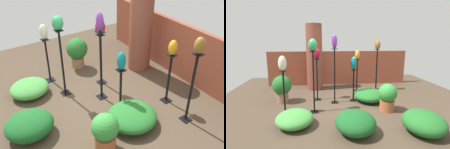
# 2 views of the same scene
# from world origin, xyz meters

# --- Properties ---
(ground_plane) EXTENTS (8.00, 8.00, 0.00)m
(ground_plane) POSITION_xyz_m (0.00, 0.00, 0.00)
(ground_plane) COLOR #4C3D2D
(brick_wall_back) EXTENTS (5.60, 0.12, 1.37)m
(brick_wall_back) POSITION_xyz_m (0.00, 2.47, 0.68)
(brick_wall_back) COLOR brown
(brick_wall_back) RESTS_ON ground
(brick_pillar) EXTENTS (0.58, 0.58, 2.39)m
(brick_pillar) POSITION_xyz_m (-0.96, 1.87, 1.19)
(brick_pillar) COLOR brown
(brick_pillar) RESTS_ON ground
(pedestal_jade) EXTENTS (0.20, 0.20, 1.56)m
(pedestal_jade) POSITION_xyz_m (-0.93, -0.30, 0.73)
(pedestal_jade) COLOR black
(pedestal_jade) RESTS_ON ground
(pedestal_violet) EXTENTS (0.20, 0.20, 1.59)m
(pedestal_violet) POSITION_xyz_m (-0.35, 0.33, 0.74)
(pedestal_violet) COLOR black
(pedestal_violet) RESTS_ON ground
(pedestal_teal) EXTENTS (0.20, 0.20, 0.97)m
(pedestal_teal) POSITION_xyz_m (0.23, 0.44, 0.44)
(pedestal_teal) COLOR black
(pedestal_teal) RESTS_ON ground
(pedestal_ivory) EXTENTS (0.20, 0.20, 1.11)m
(pedestal_ivory) POSITION_xyz_m (-1.65, -0.38, 0.51)
(pedestal_ivory) COLOR black
(pedestal_ivory) RESTS_ON ground
(pedestal_bronze) EXTENTS (0.20, 0.20, 1.50)m
(pedestal_bronze) POSITION_xyz_m (1.23, 1.34, 0.69)
(pedestal_bronze) COLOR black
(pedestal_bronze) RESTS_ON ground
(pedestal_ruby) EXTENTS (0.20, 0.20, 1.27)m
(pedestal_ruby) POSITION_xyz_m (-0.86, 0.63, 0.58)
(pedestal_ruby) COLOR black
(pedestal_ruby) RESTS_ON ground
(pedestal_amber) EXTENTS (0.20, 0.20, 1.15)m
(pedestal_amber) POSITION_xyz_m (0.55, 1.45, 0.52)
(pedestal_amber) COLOR black
(pedestal_amber) RESTS_ON ground
(art_vase_jade) EXTENTS (0.22, 0.23, 0.30)m
(art_vase_jade) POSITION_xyz_m (-0.93, -0.30, 1.71)
(art_vase_jade) COLOR #2D9356
(art_vase_jade) RESTS_ON pedestal_jade
(art_vase_violet) EXTENTS (0.15, 0.16, 0.39)m
(art_vase_violet) POSITION_xyz_m (-0.35, 0.33, 1.79)
(art_vase_violet) COLOR #6B2D8C
(art_vase_violet) RESTS_ON pedestal_violet
(art_vase_teal) EXTENTS (0.17, 0.18, 0.38)m
(art_vase_teal) POSITION_xyz_m (0.23, 0.44, 1.16)
(art_vase_teal) COLOR #0F727A
(art_vase_teal) RESTS_ON pedestal_teal
(art_vase_ivory) EXTENTS (0.19, 0.18, 0.36)m
(art_vase_ivory) POSITION_xyz_m (-1.65, -0.38, 1.29)
(art_vase_ivory) COLOR beige
(art_vase_ivory) RESTS_ON pedestal_ivory
(art_vase_bronze) EXTENTS (0.19, 0.21, 0.31)m
(art_vase_bronze) POSITION_xyz_m (1.23, 1.34, 1.65)
(art_vase_bronze) COLOR brown
(art_vase_bronze) RESTS_ON pedestal_bronze
(art_vase_ruby) EXTENTS (0.21, 0.23, 0.33)m
(art_vase_ruby) POSITION_xyz_m (-0.86, 0.63, 1.44)
(art_vase_ruby) COLOR maroon
(art_vase_ruby) RESTS_ON pedestal_ruby
(art_vase_amber) EXTENTS (0.18, 0.18, 0.32)m
(art_vase_amber) POSITION_xyz_m (0.55, 1.45, 1.31)
(art_vase_amber) COLOR orange
(art_vase_amber) RESTS_ON pedestal_amber
(potted_plant_front_right) EXTENTS (0.56, 0.56, 0.81)m
(potted_plant_front_right) POSITION_xyz_m (-1.88, 0.52, 0.47)
(potted_plant_front_right) COLOR #936B4C
(potted_plant_front_right) RESTS_ON ground
(potted_plant_near_pillar) EXTENTS (0.49, 0.49, 0.73)m
(potted_plant_near_pillar) POSITION_xyz_m (0.96, -0.40, 0.40)
(potted_plant_near_pillar) COLOR #B25B38
(potted_plant_near_pillar) RESTS_ON ground
(foliage_bed_east) EXTENTS (0.82, 0.93, 0.45)m
(foliage_bed_east) POSITION_xyz_m (1.27, -1.55, 0.22)
(foliage_bed_east) COLOR #236B28
(foliage_bed_east) RESTS_ON ground
(foliage_bed_west) EXTENTS (0.81, 0.87, 0.34)m
(foliage_bed_west) POSITION_xyz_m (-1.34, -0.99, 0.17)
(foliage_bed_west) COLOR #479942
(foliage_bed_west) RESTS_ON ground
(foliage_bed_center) EXTENTS (0.82, 0.91, 0.44)m
(foliage_bed_center) POSITION_xyz_m (-0.09, -1.40, 0.22)
(foliage_bed_center) COLOR #195923
(foliage_bed_center) RESTS_ON ground
(foliage_bed_rear) EXTENTS (0.96, 0.99, 0.36)m
(foliage_bed_rear) POSITION_xyz_m (0.72, 0.37, 0.18)
(foliage_bed_rear) COLOR #236B28
(foliage_bed_rear) RESTS_ON ground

